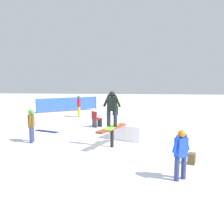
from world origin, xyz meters
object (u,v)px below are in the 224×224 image
main_rider_on_rail (112,109)px  backpack_on_snow (192,159)px  folding_chair (96,120)px  bystander_blue (181,152)px  bystander_brown (31,124)px  bystander_red (79,105)px  bystander_yellow (115,104)px  loose_snowboard_navy (47,131)px  rail_feature (112,131)px

main_rider_on_rail → backpack_on_snow: size_ratio=4.16×
folding_chair → backpack_on_snow: folding_chair is taller
bystander_blue → folding_chair: bearing=80.2°
folding_chair → bystander_brown: bearing=101.5°
main_rider_on_rail → bystander_red: size_ratio=0.95×
bystander_yellow → bystander_red: (1.14, -2.43, 0.02)m
bystander_red → backpack_on_snow: (8.85, 5.57, -0.67)m
main_rider_on_rail → bystander_brown: bearing=-87.1°
bystander_brown → loose_snowboard_navy: (-2.08, -0.10, -0.77)m
bystander_blue → bystander_brown: 6.51m
main_rider_on_rail → backpack_on_snow: 3.46m
bystander_blue → bystander_brown: size_ratio=0.98×
bystander_brown → folding_chair: (-3.44, 2.26, -0.37)m
bystander_red → backpack_on_snow: bystander_red is taller
bystander_blue → loose_snowboard_navy: 7.91m
rail_feature → bystander_blue: size_ratio=1.37×
bystander_brown → main_rider_on_rail: bearing=73.6°
bystander_yellow → loose_snowboard_navy: bystander_yellow is taller
bystander_brown → bystander_blue: bearing=49.0°
bystander_yellow → folding_chair: bearing=87.6°
bystander_yellow → main_rider_on_rail: bearing=100.2°
bystander_blue → backpack_on_snow: size_ratio=4.03×
loose_snowboard_navy → backpack_on_snow: backpack_on_snow is taller
rail_feature → bystander_red: size_ratio=1.26×
bystander_blue → bystander_yellow: bearing=67.4°
backpack_on_snow → bystander_blue: bearing=-3.5°
bystander_yellow → bystander_blue: (11.28, 2.54, -0.05)m
main_rider_on_rail → folding_chair: size_ratio=1.61×
bystander_yellow → bystander_brown: (7.85, -3.00, -0.03)m
loose_snowboard_navy → backpack_on_snow: (4.21, 6.23, 0.16)m
bystander_red → bystander_yellow: bearing=95.7°
bystander_blue → backpack_on_snow: bystander_blue is taller
main_rider_on_rail → backpack_on_snow: bearing=68.0°
bystander_yellow → backpack_on_snow: bystander_yellow is taller
bystander_blue → main_rider_on_rail: bearing=89.6°
rail_feature → bystander_blue: (3.00, 2.09, 0.11)m
bystander_yellow → bystander_brown: bystander_yellow is taller
rail_feature → backpack_on_snow: (1.70, 2.69, -0.49)m
bystander_red → folding_chair: size_ratio=1.69×
loose_snowboard_navy → main_rider_on_rail: bearing=166.1°
bystander_yellow → folding_chair: size_ratio=1.65×
rail_feature → bystander_yellow: size_ratio=1.29×
bystander_blue → backpack_on_snow: 1.55m
bystander_yellow → bystander_blue: bystander_yellow is taller
rail_feature → main_rider_on_rail: size_ratio=1.33×
rail_feature → folding_chair: bearing=-138.2°
bystander_brown → folding_chair: size_ratio=1.59×
main_rider_on_rail → bystander_blue: bearing=45.1°
bystander_red → bystander_brown: 6.74m
main_rider_on_rail → folding_chair: main_rider_on_rail is taller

